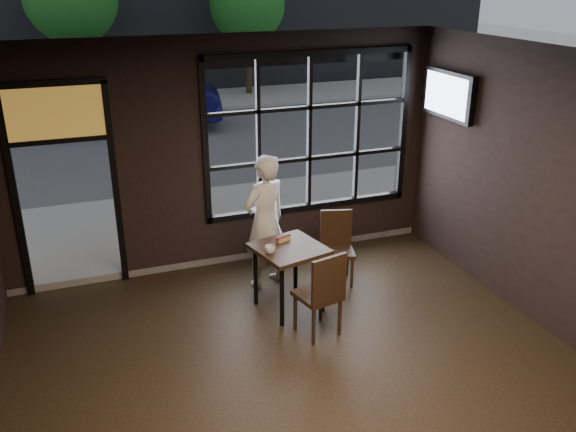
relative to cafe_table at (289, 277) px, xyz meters
name	(u,v)px	position (x,y,z in m)	size (l,w,h in m)	color
floor	(329,415)	(-0.34, -1.99, -0.43)	(6.00, 7.00, 0.02)	black
ceiling	(339,73)	(-0.34, -1.99, 2.79)	(6.00, 7.00, 0.02)	black
window_frame	(309,133)	(0.86, 1.51, 1.38)	(3.06, 0.12, 2.28)	black
stained_transom	(55,112)	(-2.44, 1.51, 1.93)	(1.20, 0.06, 0.70)	orange
street_asphalt	(107,67)	(-0.34, 22.01, -0.44)	(60.00, 41.00, 0.04)	#545456
cafe_table	(289,277)	(0.00, 0.00, 0.00)	(0.78, 0.78, 0.84)	black
chair_near	(318,292)	(0.11, -0.63, 0.11)	(0.46, 0.46, 1.05)	black
chair_window	(338,249)	(0.84, 0.40, 0.07)	(0.42, 0.42, 0.98)	black
man	(265,222)	(-0.07, 0.71, 0.48)	(0.66, 0.43, 1.80)	silver
hotdog	(283,239)	(-0.01, 0.18, 0.44)	(0.20, 0.08, 0.06)	tan
cup	(270,249)	(-0.27, -0.09, 0.46)	(0.12, 0.12, 0.10)	silver
tv	(449,95)	(2.59, 0.76, 1.94)	(0.12, 1.10, 0.64)	black
navy_car	(127,96)	(-0.76, 10.04, 0.48)	(1.69, 4.85, 1.60)	#0B0C3E
tree_right	(247,5)	(3.56, 13.41, 2.47)	(2.41, 2.41, 4.11)	#332114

